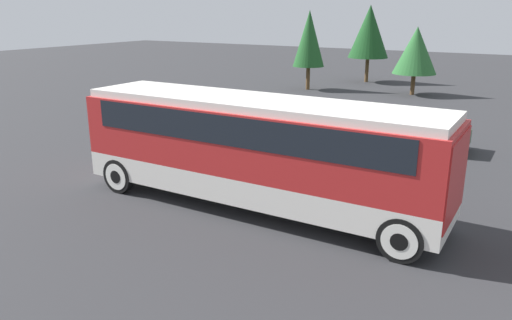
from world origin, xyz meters
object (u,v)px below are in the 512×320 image
parked_car_mid (352,147)px  parked_car_far (410,130)px  tour_bus (259,144)px  parked_car_near (256,116)px

parked_car_mid → parked_car_far: size_ratio=1.03×
tour_bus → parked_car_far: bearing=77.7°
parked_car_mid → parked_car_near: bearing=152.4°
tour_bus → parked_car_near: size_ratio=2.50×
parked_car_near → parked_car_mid: size_ratio=0.93×
tour_bus → parked_car_near: tour_bus is taller
tour_bus → parked_car_far: tour_bus is taller
parked_car_near → parked_car_mid: parked_car_mid is taller
parked_car_near → parked_car_mid: 6.66m
parked_car_near → parked_car_far: (7.01, 0.82, -0.00)m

